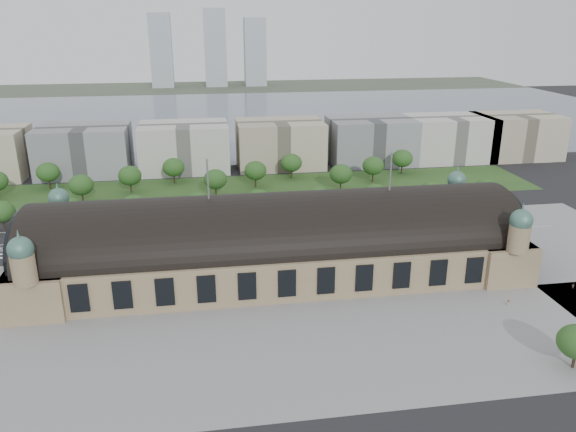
{
  "coord_description": "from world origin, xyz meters",
  "views": [
    {
      "loc": [
        -21.36,
        -157.79,
        75.83
      ],
      "look_at": [
        5.61,
        13.65,
        14.0
      ],
      "focal_mm": 35.0,
      "sensor_mm": 36.0,
      "label": 1
    }
  ],
  "objects": [
    {
      "name": "bus_west",
      "position": [
        -19.95,
        30.55,
        1.88
      ],
      "size": [
        13.68,
        4.06,
        3.76
      ],
      "primitive_type": "imported",
      "rotation": [
        0.0,
        0.0,
        1.5
      ],
      "color": "red",
      "rests_on": "ground"
    },
    {
      "name": "tree_belt_8",
      "position": [
        22.0,
        107.0,
        8.05
      ],
      "size": [
        10.4,
        10.4,
        12.48
      ],
      "color": "#2D2116",
      "rests_on": "ground"
    },
    {
      "name": "lake",
      "position": [
        0.0,
        298.0,
        0.0
      ],
      "size": [
        700.0,
        320.0,
        0.08
      ],
      "primitive_type": "cube",
      "color": "slate",
      "rests_on": "ground"
    },
    {
      "name": "parked_car_6",
      "position": [
        -43.3,
        25.0,
        0.77
      ],
      "size": [
        5.76,
        4.23,
        1.55
      ],
      "primitive_type": "imported",
      "rotation": [
        0.0,
        0.0,
        -1.13
      ],
      "color": "black",
      "rests_on": "ground"
    },
    {
      "name": "office_4",
      "position": [
        20.0,
        133.0,
        12.0
      ],
      "size": [
        45.0,
        32.0,
        24.0
      ],
      "primitive_type": "cube",
      "color": "#BAAE92",
      "rests_on": "ground"
    },
    {
      "name": "pedestrian_2",
      "position": [
        84.77,
        -24.0,
        0.98
      ],
      "size": [
        1.01,
        1.09,
        1.96
      ],
      "primitive_type": "imported",
      "rotation": [
        0.0,
        0.0,
        2.21
      ],
      "color": "gray",
      "rests_on": "ground"
    },
    {
      "name": "tree_belt_9",
      "position": [
        41.0,
        83.0,
        8.05
      ],
      "size": [
        10.4,
        10.4,
        12.48
      ],
      "color": "#2D2116",
      "rests_on": "ground"
    },
    {
      "name": "bus_east",
      "position": [
        20.25,
        31.01,
        1.52
      ],
      "size": [
        10.94,
        2.75,
        3.03
      ],
      "primitive_type": "imported",
      "rotation": [
        0.0,
        0.0,
        1.55
      ],
      "color": "beige",
      "rests_on": "ground"
    },
    {
      "name": "tree_row_9",
      "position": [
        96.0,
        53.0,
        7.43
      ],
      "size": [
        9.6,
        9.6,
        11.52
      ],
      "color": "#2D2116",
      "rests_on": "ground"
    },
    {
      "name": "office_2",
      "position": [
        -80.0,
        133.0,
        12.0
      ],
      "size": [
        45.0,
        32.0,
        24.0
      ],
      "primitive_type": "cube",
      "color": "gray",
      "rests_on": "ground"
    },
    {
      "name": "tree_row_6",
      "position": [
        24.0,
        53.0,
        7.43
      ],
      "size": [
        9.6,
        9.6,
        11.52
      ],
      "color": "#2D2116",
      "rests_on": "ground"
    },
    {
      "name": "grass_belt",
      "position": [
        -15.0,
        93.0,
        0.0
      ],
      "size": [
        300.0,
        45.0,
        0.1
      ],
      "primitive_type": "cube",
      "color": "#284A1D",
      "rests_on": "ground"
    },
    {
      "name": "parked_car_3",
      "position": [
        -66.6,
        21.0,
        0.69
      ],
      "size": [
        4.21,
        3.68,
        1.37
      ],
      "primitive_type": "imported",
      "rotation": [
        0.0,
        0.0,
        -0.94
      ],
      "color": "#505257",
      "rests_on": "ground"
    },
    {
      "name": "parked_car_1",
      "position": [
        -51.9,
        21.38,
        0.67
      ],
      "size": [
        5.29,
        3.82,
        1.34
      ],
      "primitive_type": "imported",
      "rotation": [
        0.0,
        0.0,
        -1.2
      ],
      "color": "maroon",
      "rests_on": "ground"
    },
    {
      "name": "tree_belt_6",
      "position": [
        -16.0,
        83.0,
        8.05
      ],
      "size": [
        10.4,
        10.4,
        12.48
      ],
      "color": "#2D2116",
      "rests_on": "ground"
    },
    {
      "name": "parked_car_5",
      "position": [
        -43.62,
        21.0,
        0.7
      ],
      "size": [
        5.45,
        4.71,
        1.39
      ],
      "primitive_type": "imported",
      "rotation": [
        0.0,
        0.0,
        -0.98
      ],
      "color": "#979B9F",
      "rests_on": "ground"
    },
    {
      "name": "bus_mid",
      "position": [
        -1.3,
        30.84,
        1.52
      ],
      "size": [
        11.12,
        3.66,
        3.04
      ],
      "primitive_type": "imported",
      "rotation": [
        0.0,
        0.0,
        1.67
      ],
      "color": "beige",
      "rests_on": "ground"
    },
    {
      "name": "far_shore",
      "position": [
        0.0,
        498.0,
        0.0
      ],
      "size": [
        700.0,
        120.0,
        0.14
      ],
      "primitive_type": "cube",
      "color": "#44513D",
      "rests_on": "ground"
    },
    {
      "name": "tree_row_5",
      "position": [
        0.0,
        53.0,
        7.43
      ],
      "size": [
        9.6,
        9.6,
        11.52
      ],
      "color": "#2D2116",
      "rests_on": "ground"
    },
    {
      "name": "tree_row_2",
      "position": [
        -72.0,
        53.0,
        7.43
      ],
      "size": [
        9.6,
        9.6,
        11.52
      ],
      "color": "#2D2116",
      "rests_on": "ground"
    },
    {
      "name": "parked_car_4",
      "position": [
        -29.82,
        22.45,
        0.71
      ],
      "size": [
        4.51,
        3.17,
        1.41
      ],
      "primitive_type": "imported",
      "rotation": [
        0.0,
        0.0,
        -1.13
      ],
      "color": "silver",
      "rests_on": "ground"
    },
    {
      "name": "far_tower_left",
      "position": [
        -60.0,
        508.0,
        40.0
      ],
      "size": [
        24.0,
        24.0,
        80.0
      ],
      "primitive_type": "cube",
      "color": "#9EA8B2",
      "rests_on": "ground"
    },
    {
      "name": "office_3",
      "position": [
        -30.0,
        133.0,
        12.0
      ],
      "size": [
        45.0,
        32.0,
        24.0
      ],
      "primitive_type": "cube",
      "color": "beige",
      "rests_on": "ground"
    },
    {
      "name": "tree_row_7",
      "position": [
        48.0,
        53.0,
        7.43
      ],
      "size": [
        9.6,
        9.6,
        11.52
      ],
      "color": "#2D2116",
      "rests_on": "ground"
    },
    {
      "name": "tree_row_4",
      "position": [
        -24.0,
        53.0,
        7.43
      ],
      "size": [
        9.6,
        9.6,
        11.52
      ],
      "color": "#2D2116",
      "rests_on": "ground"
    },
    {
      "name": "tree_belt_3",
      "position": [
        -73.0,
        83.0,
        8.05
      ],
      "size": [
        10.4,
        10.4,
        12.48
      ],
      "color": "#2D2116",
      "rests_on": "ground"
    },
    {
      "name": "tree_row_8",
      "position": [
        72.0,
        53.0,
        7.43
      ],
      "size": [
        9.6,
        9.6,
        11.52
      ],
      "color": "#2D2116",
      "rests_on": "ground"
    },
    {
      "name": "petrol_station",
      "position": [
        -53.91,
        65.28,
        2.95
      ],
      "size": [
        14.0,
        13.0,
        5.05
      ],
      "color": "#CC420C",
      "rests_on": "ground"
    },
    {
      "name": "tree_belt_10",
      "position": [
        60.0,
        95.0,
        8.05
      ],
      "size": [
        10.4,
        10.4,
        12.48
      ],
      "color": "#2D2116",
      "rests_on": "ground"
    },
    {
      "name": "traffic_car_6",
      "position": [
        71.6,
        32.72,
        0.73
      ],
      "size": [
        5.29,
        2.45,
        1.47
      ],
      "primitive_type": "imported",
      "rotation": [
        0.0,
        0.0,
        -1.57
      ],
      "color": "silver",
      "rests_on": "ground"
    },
    {
      "name": "plaza_south",
      "position": [
        10.0,
        -44.0,
        0.0
      ],
      "size": [
        190.0,
        48.0,
        0.12
      ],
      "primitive_type": "cube",
      "color": "gray",
      "rests_on": "ground"
    },
    {
      "name": "parked_car_0",
      "position": [
        -78.39,
        25.0,
        0.8
      ],
      "size": [
        5.12,
        3.26,
        1.59
      ],
      "primitive_type": "imported",
      "rotation": [
        0.0,
        0.0,
        -1.22
      ],
      "color": "black",
      "rests_on": "ground"
    },
    {
      "name": "tree_belt_2",
      "position": [
        -92.0,
        107.0,
        8.05
      ],
      "size": [
        10.4,
        10.4,
        12.48
      ],
      "color": "#2D2116",
      "rests_on": "ground"
    },
    {
      "name": "road_slab",
      "position": [
        -20.0,
        38.0,
        0.0
      ],
      "size": [
        260.0,
        26.0,
        0.1
      ],
      "primitive_type": "cube",
      "color": "black",
      "rests_on": "ground"
    },
    {
      "name": "tree_belt_7",
      "position": [
        3.0,
        95.0,
        8.05
      ],
      "size": [
        10.4,
        10.4,
        12.48
      ],
      "color": "#2D2116",
      "rests_on": "ground"
    },
    {
      "name": "traffic_car_1",
      "position": [
        -73.78,
        42.81,
        0.66
      ],
      "size": [
        4.02,
        1.49,
        1.31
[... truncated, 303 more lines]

